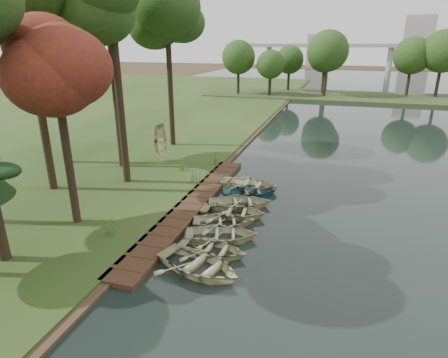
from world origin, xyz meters
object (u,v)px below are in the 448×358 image
(stored_rowboat, at_px, (162,158))
(rowboat_0, at_px, (199,263))
(rowboat_1, at_px, (212,248))
(rowboat_2, at_px, (221,233))
(boardwalk, at_px, (192,205))

(stored_rowboat, bearing_deg, rowboat_0, -144.28)
(rowboat_0, bearing_deg, rowboat_1, 14.00)
(stored_rowboat, bearing_deg, rowboat_1, -140.86)
(rowboat_1, xyz_separation_m, rowboat_2, (0.01, 1.36, 0.03))
(rowboat_1, xyz_separation_m, stored_rowboat, (-7.96, 11.27, 0.22))
(rowboat_1, height_order, stored_rowboat, stored_rowboat)
(rowboat_2, relative_size, stored_rowboat, 1.19)
(boardwalk, relative_size, rowboat_1, 5.00)
(rowboat_2, bearing_deg, boardwalk, 25.15)
(boardwalk, xyz_separation_m, rowboat_0, (2.67, -5.93, 0.30))
(boardwalk, distance_m, stored_rowboat, 8.54)
(rowboat_0, xyz_separation_m, rowboat_2, (0.10, 2.77, -0.03))
(stored_rowboat, bearing_deg, rowboat_2, -137.29)
(rowboat_0, relative_size, rowboat_2, 1.09)
(rowboat_1, bearing_deg, rowboat_2, 2.62)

